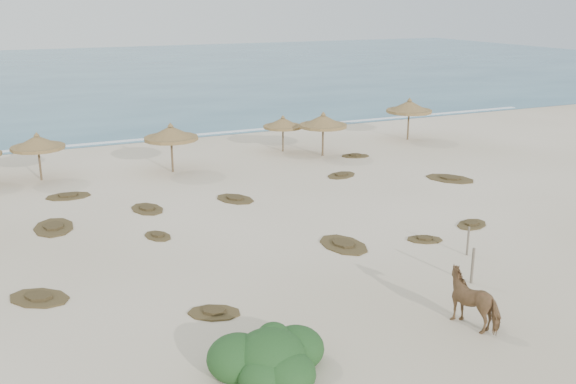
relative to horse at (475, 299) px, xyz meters
name	(u,v)px	position (x,y,z in m)	size (l,w,h in m)	color
ground	(305,263)	(-2.77, 6.75, -0.87)	(160.00, 160.00, 0.00)	#F1DEC6
ocean	(75,73)	(-2.77, 81.75, -0.87)	(200.00, 100.00, 0.01)	#24526E
foam_line	(154,139)	(-2.77, 32.75, -0.87)	(70.00, 0.60, 0.01)	white
palapa_2	(37,143)	(-11.35, 24.01, 1.32)	(3.54, 3.54, 2.83)	brown
palapa_3	(171,134)	(-3.95, 22.68, 1.48)	(3.77, 3.77, 3.03)	brown
palapa_4	(323,122)	(6.27, 22.67, 1.43)	(3.55, 3.55, 2.97)	brown
palapa_5	(283,123)	(4.36, 24.92, 1.08)	(3.22, 3.22, 2.52)	brown
palapa_6	(409,107)	(14.40, 24.60, 1.56)	(4.18, 4.18, 3.14)	brown
horse	(475,299)	(0.00, 0.00, 0.00)	(0.94, 2.07, 1.75)	#936543
fence_post_near	(472,266)	(2.01, 2.52, -0.18)	(0.10, 0.10, 1.38)	#6E6352
fence_post_far	(468,241)	(3.64, 4.74, -0.26)	(0.09, 0.09, 1.22)	#6E6352
bush	(270,358)	(-7.07, 0.05, -0.37)	(3.42, 3.01, 1.53)	#265122
scrub_1	(54,227)	(-11.47, 15.13, -0.82)	(1.98, 2.86, 0.16)	#4F4223
scrub_2	(158,236)	(-7.39, 12.06, -0.82)	(1.41, 1.76, 0.16)	#4F4223
scrub_3	(235,199)	(-2.43, 15.82, -0.82)	(2.35, 2.72, 0.16)	#4F4223
scrub_4	(472,224)	(6.22, 7.55, -0.82)	(2.12, 1.81, 0.16)	#4F4223
scrub_5	(450,178)	(10.32, 14.38, -0.82)	(3.12, 3.39, 0.16)	#4F4223
scrub_6	(68,196)	(-10.31, 19.93, -0.82)	(2.45, 1.71, 0.16)	#4F4223
scrub_7	(341,175)	(4.93, 17.65, -0.82)	(2.38, 2.01, 0.16)	#4F4223
scrub_9	(343,244)	(-0.45, 7.76, -0.82)	(1.99, 2.80, 0.16)	#4F4223
scrub_10	(355,156)	(8.16, 21.59, -0.82)	(2.17, 1.78, 0.16)	#4F4223
scrub_11	(214,312)	(-7.38, 4.13, -0.82)	(2.14, 1.88, 0.16)	#4F4223
scrub_12	(425,239)	(3.08, 6.86, -0.82)	(1.84, 1.59, 0.16)	#4F4223
scrub_13	(147,209)	(-6.98, 16.04, -0.82)	(1.84, 2.44, 0.16)	#4F4223
scrub_14	(39,298)	(-12.62, 7.71, -0.82)	(2.70, 2.64, 0.16)	#4F4223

